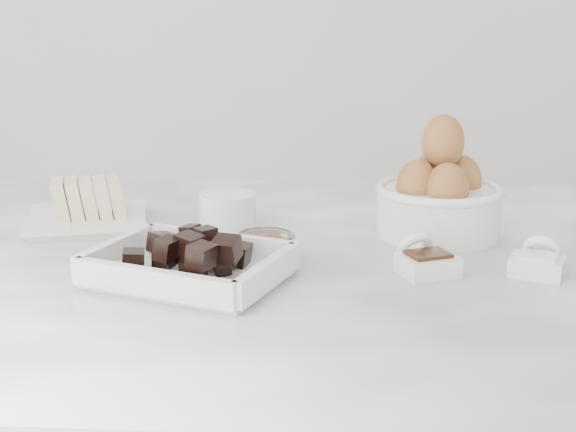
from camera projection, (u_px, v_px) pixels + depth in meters
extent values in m
cube|color=white|center=(270.00, 271.00, 0.95)|extent=(1.20, 0.80, 0.04)
cube|color=white|center=(189.00, 275.00, 0.86)|extent=(0.22, 0.20, 0.01)
cube|color=white|center=(87.00, 222.00, 1.06)|extent=(0.17, 0.17, 0.01)
cube|color=white|center=(87.00, 217.00, 1.06)|extent=(0.19, 0.19, 0.00)
cylinder|color=white|center=(227.00, 210.00, 1.05)|extent=(0.08, 0.08, 0.04)
cylinder|color=white|center=(227.00, 197.00, 1.05)|extent=(0.06, 0.06, 0.01)
cylinder|color=white|center=(438.00, 212.00, 1.01)|extent=(0.16, 0.16, 0.06)
torus|color=white|center=(439.00, 190.00, 1.01)|extent=(0.16, 0.16, 0.01)
ellipsoid|color=#9E6032|center=(465.00, 184.00, 1.01)|extent=(0.05, 0.05, 0.07)
ellipsoid|color=#9E6032|center=(414.00, 185.00, 1.00)|extent=(0.05, 0.05, 0.07)
ellipsoid|color=#9E6032|center=(439.00, 179.00, 1.04)|extent=(0.05, 0.05, 0.07)
ellipsoid|color=#9E6032|center=(438.00, 190.00, 0.97)|extent=(0.05, 0.05, 0.07)
ellipsoid|color=#9E6032|center=(443.00, 142.00, 0.99)|extent=(0.05, 0.05, 0.07)
cylinder|color=white|center=(216.00, 262.00, 0.87)|extent=(0.07, 0.07, 0.03)
torus|color=white|center=(216.00, 251.00, 0.87)|extent=(0.07, 0.07, 0.01)
cylinder|color=orange|center=(216.00, 266.00, 0.87)|extent=(0.05, 0.05, 0.01)
cylinder|color=white|center=(266.00, 247.00, 0.93)|extent=(0.07, 0.07, 0.03)
torus|color=white|center=(266.00, 237.00, 0.92)|extent=(0.07, 0.07, 0.01)
ellipsoid|color=#EB5007|center=(266.00, 246.00, 0.93)|extent=(0.04, 0.04, 0.02)
cube|color=white|center=(428.00, 265.00, 0.87)|extent=(0.07, 0.07, 0.02)
cube|color=#32180B|center=(428.00, 254.00, 0.87)|extent=(0.05, 0.05, 0.00)
torus|color=white|center=(415.00, 246.00, 0.90)|extent=(0.05, 0.05, 0.04)
cube|color=white|center=(537.00, 266.00, 0.87)|extent=(0.07, 0.06, 0.02)
cube|color=white|center=(538.00, 256.00, 0.87)|extent=(0.05, 0.05, 0.00)
torus|color=white|center=(542.00, 249.00, 0.89)|extent=(0.05, 0.05, 0.04)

